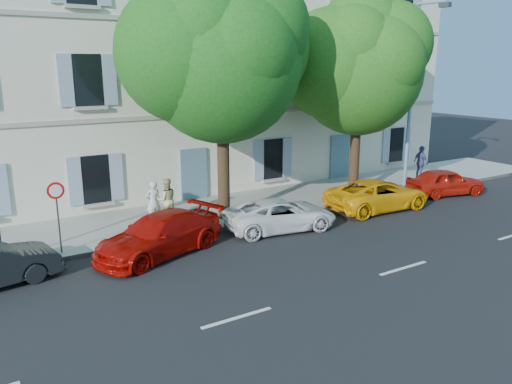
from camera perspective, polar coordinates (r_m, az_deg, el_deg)
ground at (r=19.12m, az=7.55°, el=-4.66°), size 90.00×90.00×0.00m
sidewalk at (r=22.54m, az=0.39°, el=-1.40°), size 36.00×4.50×0.15m
kerb at (r=20.81m, az=3.59°, el=-2.75°), size 36.00×0.16×0.16m
building at (r=26.74m, az=-6.37°, el=13.83°), size 28.00×7.00×12.00m
car_red_coupe at (r=16.97m, az=-10.98°, el=-4.83°), size 5.07×3.35×1.36m
car_white_coupe at (r=19.18m, az=2.84°, el=-2.59°), size 4.62×2.72×1.21m
car_yellow_supercar at (r=22.49m, az=13.76°, el=-0.29°), size 4.91×2.45×1.34m
car_red_hatchback at (r=25.99m, az=20.84°, el=1.09°), size 4.12×2.42×1.31m
tree_left at (r=19.47m, az=-3.94°, el=14.52°), size 6.12×6.12×9.49m
tree_right at (r=23.82m, az=11.65°, el=13.32°), size 5.80×5.80×8.94m
road_sign at (r=17.29m, az=-21.82°, el=-1.10°), size 0.55×0.09×2.40m
street_lamp at (r=25.66m, az=17.64°, el=11.35°), size 0.33×1.88×8.82m
pedestrian_a at (r=19.84m, az=-11.65°, el=-1.14°), size 0.61×0.40×1.68m
pedestrian_b at (r=19.97m, az=-10.19°, el=-0.89°), size 0.91×0.75×1.73m
pedestrian_c at (r=28.58m, az=18.32°, el=3.23°), size 0.62×1.12×1.80m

